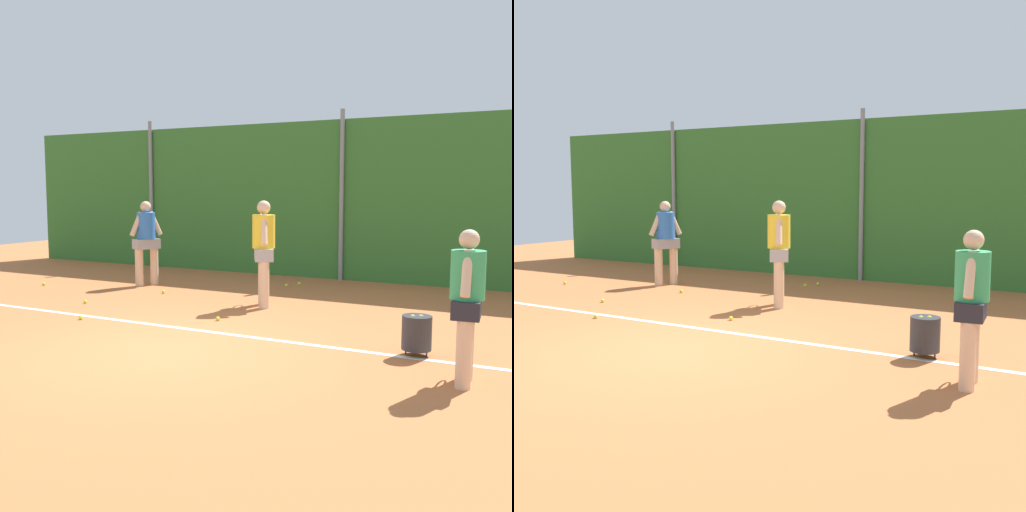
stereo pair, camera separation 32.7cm
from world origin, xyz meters
TOP-DOWN VIEW (x-y plane):
  - ground_plane at (0.00, 2.02)m, footprint 27.82×27.82m
  - hedge_fence_backdrop at (0.00, 6.85)m, footprint 18.08×0.25m
  - fence_post_left at (-5.22, 6.67)m, footprint 0.10×0.10m
  - fence_post_center at (0.00, 6.67)m, footprint 0.10×0.10m
  - court_baseline_paint at (0.00, 1.12)m, footprint 13.21×0.10m
  - player_foreground_near at (3.58, 0.41)m, footprint 0.35×0.76m
  - player_midcourt at (-0.16, 3.18)m, footprint 0.54×0.72m
  - player_backcourt_far at (-3.39, 4.08)m, footprint 0.51×0.68m
  - ball_hopper at (2.90, 1.25)m, footprint 0.36×0.36m
  - tennis_ball_0 at (-2.49, 3.43)m, footprint 0.07×0.07m
  - tennis_ball_1 at (-3.10, 1.93)m, footprint 0.07×0.07m
  - tennis_ball_3 at (-0.27, 1.82)m, footprint 0.07×0.07m
  - tennis_ball_4 at (-5.31, 3.05)m, footprint 0.07×0.07m
  - tennis_ball_8 at (2.88, 5.34)m, footprint 0.07×0.07m
  - tennis_ball_9 at (-0.53, 5.57)m, footprint 0.07×0.07m
  - tennis_ball_10 at (-2.21, 0.89)m, footprint 0.07×0.07m
  - tennis_ball_13 at (-0.67, 5.25)m, footprint 0.07×0.07m

SIDE VIEW (x-z plane):
  - ground_plane at x=0.00m, z-range 0.00..0.00m
  - court_baseline_paint at x=0.00m, z-range 0.00..0.01m
  - tennis_ball_0 at x=-2.49m, z-range 0.00..0.07m
  - tennis_ball_1 at x=-3.10m, z-range 0.00..0.07m
  - tennis_ball_3 at x=-0.27m, z-range 0.00..0.07m
  - tennis_ball_4 at x=-5.31m, z-range 0.00..0.07m
  - tennis_ball_8 at x=2.88m, z-range 0.00..0.07m
  - tennis_ball_9 at x=-0.53m, z-range 0.00..0.07m
  - tennis_ball_10 at x=-2.21m, z-range 0.00..0.07m
  - tennis_ball_13 at x=-0.67m, z-range 0.00..0.07m
  - ball_hopper at x=2.90m, z-range 0.03..0.55m
  - player_foreground_near at x=3.58m, z-range 0.10..1.72m
  - player_backcourt_far at x=-3.39m, z-range 0.11..1.89m
  - player_midcourt at x=-0.16m, z-range 0.11..1.95m
  - hedge_fence_backdrop at x=0.00m, z-range 0.00..3.56m
  - fence_post_left at x=-5.22m, z-range 0.00..3.77m
  - fence_post_center at x=0.00m, z-range 0.00..3.77m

